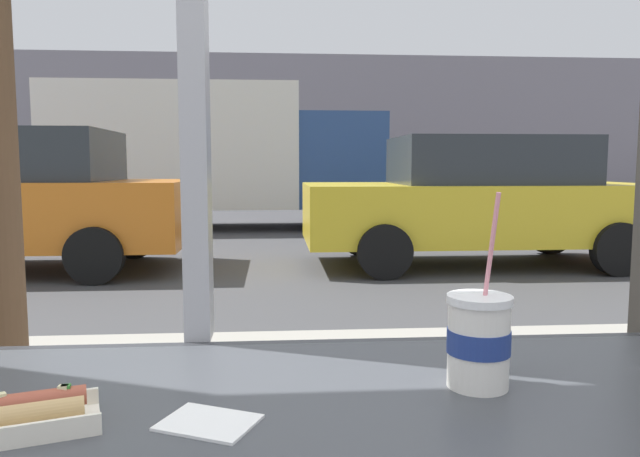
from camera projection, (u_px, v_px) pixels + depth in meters
name	position (u px, v px, depth m)	size (l,w,h in m)	color
ground_plane	(265.00, 251.00, 9.15)	(60.00, 60.00, 0.00)	#424244
sidewalk_strip	(244.00, 430.00, 2.79)	(16.00, 2.80, 0.16)	#9E998E
building_facade_far	(270.00, 130.00, 21.17)	(28.00, 1.20, 5.09)	gray
soda_cup_left	(479.00, 339.00, 0.92)	(0.10, 0.10, 0.30)	silver
napkin_wrapper	(209.00, 423.00, 0.79)	(0.12, 0.09, 0.00)	white
parked_car_orange	(0.00, 200.00, 7.36)	(4.63, 2.07, 1.74)	orange
parked_car_yellow	(481.00, 200.00, 7.82)	(4.51, 1.97, 1.67)	gold
box_truck	(214.00, 152.00, 12.37)	(6.66, 2.44, 2.90)	silver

